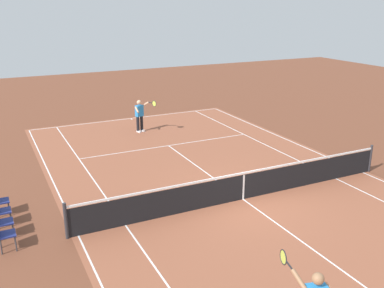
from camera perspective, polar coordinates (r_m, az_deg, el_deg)
The scene contains 9 objects.
ground_plane at distance 14.86m, azimuth 6.68°, elevation -7.19°, with size 60.00×60.00×0.00m, color brown.
court_slab at distance 14.86m, azimuth 6.68°, elevation -7.19°, with size 24.20×11.40×0.00m, color #935138.
court_line_markings at distance 14.86m, azimuth 6.68°, elevation -7.17°, with size 23.85×11.05×0.01m.
tennis_net at distance 14.66m, azimuth 6.75°, elevation -5.45°, with size 0.10×11.70×1.08m.
tennis_player_near at distance 22.20m, azimuth -6.82°, elevation 3.91°, with size 0.96×0.89×1.70m.
tennis_ball at distance 15.42m, azimuth -1.28°, elevation -5.96°, with size 0.07×0.07×0.07m, color #CCE01E.
spectator_chair_0 at distance 12.72m, azimuth -23.48°, elevation -10.63°, with size 0.44×0.44×0.88m.
spectator_chair_1 at distance 13.39m, azimuth -23.68°, elevation -9.19°, with size 0.44×0.44×0.88m.
spectator_chair_2 at distance 14.07m, azimuth -23.86°, elevation -7.88°, with size 0.44×0.44×0.88m.
Camera 1 is at (-11.24, 7.39, 6.31)m, focal length 40.74 mm.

